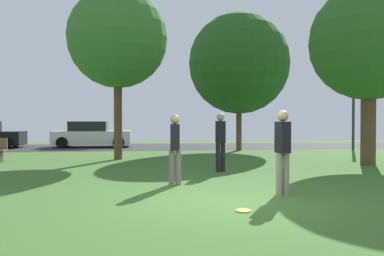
% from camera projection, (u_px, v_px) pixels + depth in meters
% --- Properties ---
extents(ground_plane, '(44.00, 44.00, 0.00)m').
position_uv_depth(ground_plane, '(227.00, 200.00, 7.79)').
color(ground_plane, '#3D6628').
extents(road_strip, '(44.00, 6.40, 0.01)m').
position_uv_depth(road_strip, '(168.00, 147.00, 23.64)').
color(road_strip, '#28282B').
rests_on(road_strip, ground_plane).
extents(oak_tree_right, '(4.00, 4.00, 6.87)m').
position_uv_depth(oak_tree_right, '(118.00, 38.00, 15.86)').
color(oak_tree_right, brown).
rests_on(oak_tree_right, ground_plane).
extents(maple_tree_far, '(4.15, 4.15, 6.44)m').
position_uv_depth(maple_tree_far, '(369.00, 42.00, 14.00)').
color(maple_tree_far, brown).
rests_on(maple_tree_far, ground_plane).
extents(oak_tree_center, '(5.26, 5.26, 7.17)m').
position_uv_depth(oak_tree_center, '(239.00, 64.00, 20.65)').
color(oak_tree_center, brown).
rests_on(oak_tree_center, ground_plane).
extents(person_thrower, '(0.30, 0.35, 1.79)m').
position_uv_depth(person_thrower, '(283.00, 147.00, 8.38)').
color(person_thrower, gray).
rests_on(person_thrower, ground_plane).
extents(person_catcher, '(0.30, 0.35, 1.79)m').
position_uv_depth(person_catcher, '(220.00, 139.00, 12.10)').
color(person_catcher, black).
rests_on(person_catcher, ground_plane).
extents(person_bystander, '(0.30, 0.33, 1.71)m').
position_uv_depth(person_bystander, '(175.00, 146.00, 9.66)').
color(person_bystander, slate).
rests_on(person_bystander, ground_plane).
extents(frisbee_disc, '(0.27, 0.27, 0.03)m').
position_uv_depth(frisbee_disc, '(243.00, 211.00, 6.84)').
color(frisbee_disc, yellow).
rests_on(frisbee_disc, ground_plane).
extents(parked_car_white, '(4.48, 2.10, 1.51)m').
position_uv_depth(parked_car_white, '(92.00, 135.00, 23.42)').
color(parked_car_white, white).
rests_on(parked_car_white, ground_plane).
extents(street_lamp_post, '(0.14, 0.14, 4.50)m').
position_uv_depth(street_lamp_post, '(353.00, 108.00, 21.12)').
color(street_lamp_post, '#2D2D33').
rests_on(street_lamp_post, ground_plane).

